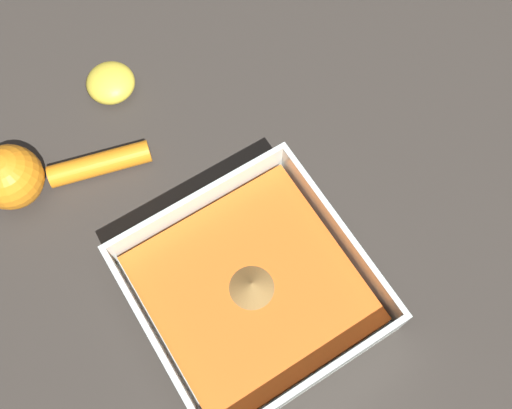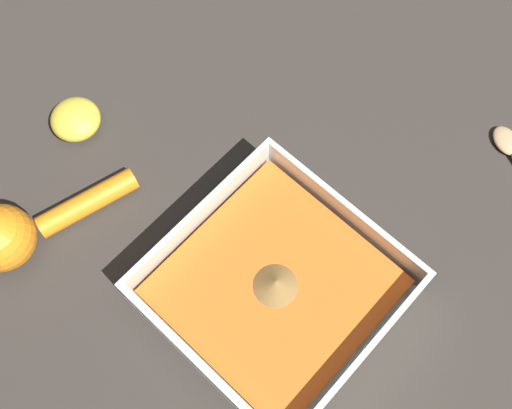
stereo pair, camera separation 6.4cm
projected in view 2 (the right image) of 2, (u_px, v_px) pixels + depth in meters
ground_plane at (256, 296)px, 0.63m from camera, size 4.00×4.00×0.00m
square_dish at (275, 289)px, 0.61m from camera, size 0.22×0.22×0.06m
lemon_squeezer at (16, 232)px, 0.62m from camera, size 0.09×0.18×0.07m
lemon_half at (76, 119)px, 0.69m from camera, size 0.06×0.06×0.03m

